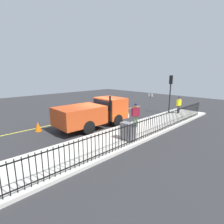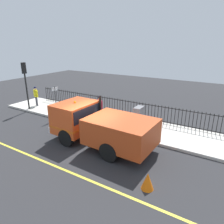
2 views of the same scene
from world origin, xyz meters
The scene contains 11 objects.
ground_plane centered at (0.00, 0.00, 0.00)m, with size 45.95×45.95×0.00m, color #2B2B2D.
sidewalk_slab centered at (3.26, 0.00, 0.08)m, with size 3.16×20.89×0.16m, color beige.
lane_marking centered at (-2.64, 0.00, 0.00)m, with size 0.12×18.80×0.01m, color yellow.
work_truck centered at (0.16, -0.11, 1.22)m, with size 2.60×5.90×2.48m.
worker_standing centered at (2.80, 1.47, 1.27)m, with size 0.49×0.55×1.81m.
pedestrian_distant centered at (2.96, 8.23, 1.19)m, with size 0.35×0.60×1.68m.
iron_fence centered at (4.62, 0.00, 0.80)m, with size 0.04×17.79×1.26m.
traffic_light_near centered at (2.03, 8.07, 2.83)m, with size 0.32×0.24×3.75m.
utility_cabinet centered at (4.06, -0.88, 0.69)m, with size 0.89×0.48×1.06m, color slate.
traffic_cone centered at (-1.87, -3.95, 0.35)m, with size 0.49×0.49×0.71m, color orange.
street_sign centered at (1.90, 4.73, 1.58)m, with size 0.50×0.08×2.27m.
Camera 2 is at (-8.17, -6.18, 5.41)m, focal length 32.77 mm.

